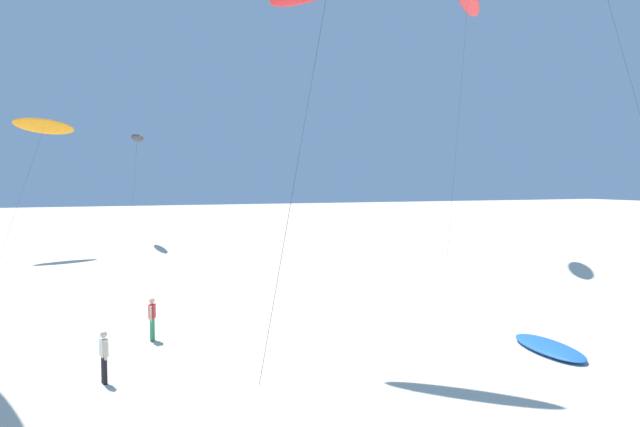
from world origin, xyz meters
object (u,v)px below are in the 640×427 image
flying_kite_0 (44,126)px  person_near_left (104,355)px  flying_kite_1 (468,0)px  grounded_kite_1 (549,347)px  flying_kite_7 (137,138)px  person_near_right (152,317)px

flying_kite_0 → person_near_left: size_ratio=7.05×
flying_kite_1 → grounded_kite_1: flying_kite_1 is taller
grounded_kite_1 → person_near_left: person_near_left is taller
flying_kite_0 → grounded_kite_1: 41.18m
flying_kite_0 → flying_kite_1: size_ratio=0.54×
flying_kite_7 → person_near_right: (-2.00, -34.74, -9.21)m
flying_kite_0 → flying_kite_7: 9.63m
grounded_kite_1 → person_near_right: person_near_right is taller
person_near_left → person_near_right: (1.78, 4.23, 0.03)m
person_near_right → person_near_left: bearing=-112.9°
flying_kite_1 → grounded_kite_1: 32.96m
flying_kite_7 → grounded_kite_1: flying_kite_7 is taller
flying_kite_7 → person_near_left: 40.22m
grounded_kite_1 → flying_kite_7: bearing=105.0°
flying_kite_1 → person_near_left: flying_kite_1 is taller
flying_kite_0 → flying_kite_1: flying_kite_1 is taller
grounded_kite_1 → person_near_left: (-14.84, 2.33, 0.74)m
flying_kite_0 → person_near_right: 30.77m
flying_kite_0 → grounded_kite_1: bearing=-62.2°
flying_kite_0 → person_near_right: flying_kite_0 is taller
person_near_left → flying_kite_1: bearing=36.4°
flying_kite_0 → grounded_kite_1: (18.57, -35.28, -10.30)m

